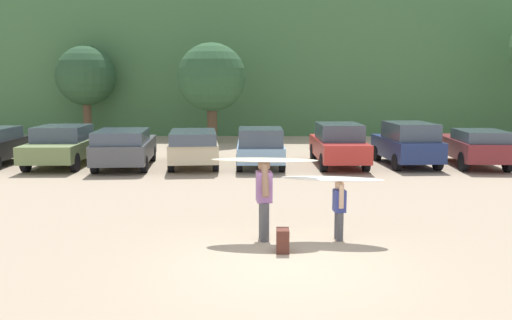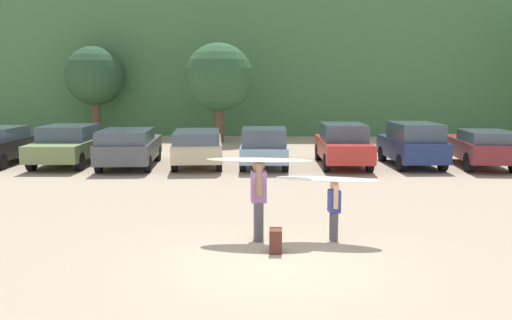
{
  "view_description": "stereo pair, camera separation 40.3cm",
  "coord_description": "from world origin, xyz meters",
  "px_view_note": "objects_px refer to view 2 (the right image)",
  "views": [
    {
      "loc": [
        -0.34,
        -9.45,
        3.22
      ],
      "look_at": [
        -0.56,
        5.82,
        1.06
      ],
      "focal_mm": 38.73,
      "sensor_mm": 36.0,
      "label": 1
    },
    {
      "loc": [
        0.06,
        -9.44,
        3.22
      ],
      "look_at": [
        -0.56,
        5.82,
        1.06
      ],
      "focal_mm": 38.73,
      "sensor_mm": 36.0,
      "label": 2
    }
  ],
  "objects_px": {
    "parked_car_dark_gray": "(129,146)",
    "person_child": "(334,207)",
    "surfboard_cream": "(259,160)",
    "surfboard_white": "(327,179)",
    "parked_car_sky_blue": "(264,147)",
    "parked_car_navy": "(412,144)",
    "parked_car_maroon": "(481,147)",
    "parked_car_champagne": "(198,146)",
    "parked_car_olive_green": "(69,144)",
    "parked_car_red": "(343,144)",
    "person_adult": "(259,194)",
    "backpack_dropped": "(276,241)"
  },
  "relations": [
    {
      "from": "parked_car_dark_gray",
      "to": "person_child",
      "type": "bearing_deg",
      "value": -149.93
    },
    {
      "from": "surfboard_cream",
      "to": "surfboard_white",
      "type": "distance_m",
      "value": 1.44
    },
    {
      "from": "parked_car_sky_blue",
      "to": "parked_car_navy",
      "type": "height_order",
      "value": "parked_car_navy"
    },
    {
      "from": "person_child",
      "to": "surfboard_white",
      "type": "relative_size",
      "value": 0.56
    },
    {
      "from": "parked_car_maroon",
      "to": "parked_car_champagne",
      "type": "bearing_deg",
      "value": 93.1
    },
    {
      "from": "parked_car_olive_green",
      "to": "surfboard_white",
      "type": "bearing_deg",
      "value": -139.66
    },
    {
      "from": "parked_car_red",
      "to": "parked_car_navy",
      "type": "bearing_deg",
      "value": -92.29
    },
    {
      "from": "person_adult",
      "to": "parked_car_maroon",
      "type": "bearing_deg",
      "value": -134.24
    },
    {
      "from": "parked_car_navy",
      "to": "backpack_dropped",
      "type": "relative_size",
      "value": 8.96
    },
    {
      "from": "parked_car_champagne",
      "to": "parked_car_maroon",
      "type": "xyz_separation_m",
      "value": [
        10.79,
        0.11,
        -0.0
      ]
    },
    {
      "from": "parked_car_champagne",
      "to": "backpack_dropped",
      "type": "height_order",
      "value": "parked_car_champagne"
    },
    {
      "from": "parked_car_red",
      "to": "surfboard_cream",
      "type": "relative_size",
      "value": 2.07
    },
    {
      "from": "parked_car_olive_green",
      "to": "parked_car_dark_gray",
      "type": "height_order",
      "value": "parked_car_olive_green"
    },
    {
      "from": "parked_car_dark_gray",
      "to": "parked_car_navy",
      "type": "height_order",
      "value": "parked_car_navy"
    },
    {
      "from": "parked_car_sky_blue",
      "to": "backpack_dropped",
      "type": "bearing_deg",
      "value": -178.85
    },
    {
      "from": "parked_car_olive_green",
      "to": "parked_car_red",
      "type": "relative_size",
      "value": 1.02
    },
    {
      "from": "parked_car_champagne",
      "to": "parked_car_maroon",
      "type": "height_order",
      "value": "parked_car_maroon"
    },
    {
      "from": "parked_car_maroon",
      "to": "backpack_dropped",
      "type": "bearing_deg",
      "value": 147.3
    },
    {
      "from": "parked_car_red",
      "to": "backpack_dropped",
      "type": "relative_size",
      "value": 10.3
    },
    {
      "from": "parked_car_red",
      "to": "backpack_dropped",
      "type": "height_order",
      "value": "parked_car_red"
    },
    {
      "from": "parked_car_navy",
      "to": "person_child",
      "type": "bearing_deg",
      "value": 154.11
    },
    {
      "from": "parked_car_maroon",
      "to": "surfboard_cream",
      "type": "xyz_separation_m",
      "value": [
        -8.06,
        -9.94,
        0.85
      ]
    },
    {
      "from": "parked_car_navy",
      "to": "surfboard_cream",
      "type": "height_order",
      "value": "parked_car_navy"
    },
    {
      "from": "parked_car_champagne",
      "to": "surfboard_cream",
      "type": "bearing_deg",
      "value": -171.27
    },
    {
      "from": "parked_car_dark_gray",
      "to": "person_child",
      "type": "height_order",
      "value": "parked_car_dark_gray"
    },
    {
      "from": "person_adult",
      "to": "surfboard_cream",
      "type": "distance_m",
      "value": 0.71
    },
    {
      "from": "person_adult",
      "to": "surfboard_cream",
      "type": "bearing_deg",
      "value": -99.06
    },
    {
      "from": "parked_car_sky_blue",
      "to": "parked_car_navy",
      "type": "bearing_deg",
      "value": -87.77
    },
    {
      "from": "person_adult",
      "to": "parked_car_sky_blue",
      "type": "bearing_deg",
      "value": -94.71
    },
    {
      "from": "parked_car_dark_gray",
      "to": "parked_car_maroon",
      "type": "bearing_deg",
      "value": -93.15
    },
    {
      "from": "parked_car_red",
      "to": "person_child",
      "type": "height_order",
      "value": "parked_car_red"
    },
    {
      "from": "surfboard_white",
      "to": "backpack_dropped",
      "type": "xyz_separation_m",
      "value": [
        -1.04,
        -0.97,
        -1.03
      ]
    },
    {
      "from": "backpack_dropped",
      "to": "surfboard_white",
      "type": "bearing_deg",
      "value": 43.06
    },
    {
      "from": "parked_car_champagne",
      "to": "parked_car_maroon",
      "type": "relative_size",
      "value": 1.11
    },
    {
      "from": "backpack_dropped",
      "to": "person_adult",
      "type": "bearing_deg",
      "value": 112.78
    },
    {
      "from": "parked_car_olive_green",
      "to": "surfboard_cream",
      "type": "relative_size",
      "value": 2.11
    },
    {
      "from": "parked_car_red",
      "to": "parked_car_navy",
      "type": "xyz_separation_m",
      "value": [
        2.65,
        -0.03,
        0.04
      ]
    },
    {
      "from": "surfboard_cream",
      "to": "person_child",
      "type": "bearing_deg",
      "value": 179.45
    },
    {
      "from": "surfboard_cream",
      "to": "surfboard_white",
      "type": "relative_size",
      "value": 1.03
    },
    {
      "from": "parked_car_dark_gray",
      "to": "surfboard_white",
      "type": "height_order",
      "value": "parked_car_dark_gray"
    },
    {
      "from": "parked_car_champagne",
      "to": "backpack_dropped",
      "type": "relative_size",
      "value": 11.18
    },
    {
      "from": "parked_car_dark_gray",
      "to": "surfboard_white",
      "type": "xyz_separation_m",
      "value": [
        6.67,
        -9.41,
        0.46
      ]
    },
    {
      "from": "parked_car_red",
      "to": "person_adult",
      "type": "relative_size",
      "value": 2.77
    },
    {
      "from": "surfboard_cream",
      "to": "parked_car_dark_gray",
      "type": "bearing_deg",
      "value": -56.54
    },
    {
      "from": "parked_car_dark_gray",
      "to": "surfboard_cream",
      "type": "distance_m",
      "value": 10.8
    },
    {
      "from": "parked_car_olive_green",
      "to": "parked_car_maroon",
      "type": "xyz_separation_m",
      "value": [
        15.84,
        0.04,
        -0.02
      ]
    },
    {
      "from": "parked_car_maroon",
      "to": "parked_car_navy",
      "type": "bearing_deg",
      "value": 90.83
    },
    {
      "from": "parked_car_dark_gray",
      "to": "parked_car_champagne",
      "type": "distance_m",
      "value": 2.59
    },
    {
      "from": "parked_car_sky_blue",
      "to": "surfboard_cream",
      "type": "distance_m",
      "value": 9.67
    },
    {
      "from": "parked_car_navy",
      "to": "surfboard_white",
      "type": "distance_m",
      "value": 10.86
    }
  ]
}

